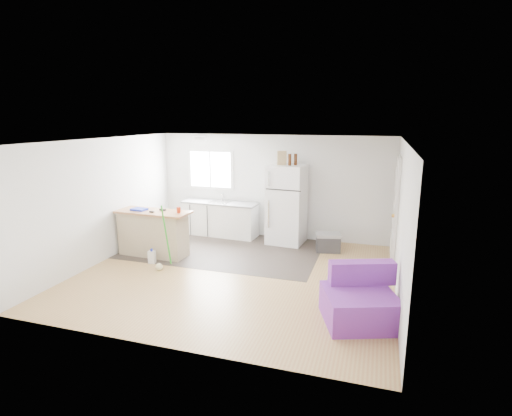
{
  "coord_description": "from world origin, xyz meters",
  "views": [
    {
      "loc": [
        2.38,
        -6.39,
        2.78
      ],
      "look_at": [
        0.17,
        0.7,
        1.09
      ],
      "focal_mm": 28.0,
      "sensor_mm": 36.0,
      "label": 1
    }
  ],
  "objects_px": {
    "mop": "(161,258)",
    "bottle_right": "(296,159)",
    "refrigerator": "(287,204)",
    "purple_seat": "(359,302)",
    "cardboard_box": "(282,158)",
    "blue_tray": "(139,209)",
    "cooler": "(328,242)",
    "bottle_left": "(290,160)",
    "peninsula": "(153,233)",
    "kitchen_cabinets": "(220,218)",
    "red_cup": "(179,210)",
    "cleaner_jug": "(152,257)"
  },
  "relations": [
    {
      "from": "kitchen_cabinets",
      "to": "mop",
      "type": "height_order",
      "value": "mop"
    },
    {
      "from": "kitchen_cabinets",
      "to": "bottle_left",
      "type": "xyz_separation_m",
      "value": [
        1.72,
        -0.22,
        1.48
      ]
    },
    {
      "from": "cooler",
      "to": "kitchen_cabinets",
      "type": "bearing_deg",
      "value": 157.93
    },
    {
      "from": "cleaner_jug",
      "to": "cardboard_box",
      "type": "relative_size",
      "value": 0.99
    },
    {
      "from": "bottle_left",
      "to": "kitchen_cabinets",
      "type": "bearing_deg",
      "value": 172.8
    },
    {
      "from": "purple_seat",
      "to": "cooler",
      "type": "bearing_deg",
      "value": 85.74
    },
    {
      "from": "cooler",
      "to": "blue_tray",
      "type": "relative_size",
      "value": 1.94
    },
    {
      "from": "cooler",
      "to": "bottle_left",
      "type": "relative_size",
      "value": 2.33
    },
    {
      "from": "blue_tray",
      "to": "cardboard_box",
      "type": "relative_size",
      "value": 1.0
    },
    {
      "from": "peninsula",
      "to": "cardboard_box",
      "type": "relative_size",
      "value": 5.14
    },
    {
      "from": "mop",
      "to": "bottle_right",
      "type": "bearing_deg",
      "value": 41.99
    },
    {
      "from": "kitchen_cabinets",
      "to": "mop",
      "type": "xyz_separation_m",
      "value": [
        -0.2,
        -2.43,
        -0.19
      ]
    },
    {
      "from": "purple_seat",
      "to": "cardboard_box",
      "type": "distance_m",
      "value": 4.04
    },
    {
      "from": "cooler",
      "to": "purple_seat",
      "type": "bearing_deg",
      "value": -86.97
    },
    {
      "from": "cooler",
      "to": "blue_tray",
      "type": "distance_m",
      "value": 3.99
    },
    {
      "from": "cleaner_jug",
      "to": "peninsula",
      "type": "bearing_deg",
      "value": 107.19
    },
    {
      "from": "cardboard_box",
      "to": "bottle_left",
      "type": "xyz_separation_m",
      "value": [
        0.2,
        -0.09,
        -0.02
      ]
    },
    {
      "from": "refrigerator",
      "to": "cardboard_box",
      "type": "xyz_separation_m",
      "value": [
        -0.12,
        -0.03,
        1.04
      ]
    },
    {
      "from": "cooler",
      "to": "bottle_left",
      "type": "distance_m",
      "value": 1.94
    },
    {
      "from": "purple_seat",
      "to": "bottle_left",
      "type": "bearing_deg",
      "value": 99.24
    },
    {
      "from": "purple_seat",
      "to": "peninsula",
      "type": "bearing_deg",
      "value": 139.78
    },
    {
      "from": "bottle_right",
      "to": "cleaner_jug",
      "type": "bearing_deg",
      "value": -138.98
    },
    {
      "from": "cooler",
      "to": "cardboard_box",
      "type": "relative_size",
      "value": 1.94
    },
    {
      "from": "refrigerator",
      "to": "bottle_left",
      "type": "relative_size",
      "value": 7.09
    },
    {
      "from": "refrigerator",
      "to": "red_cup",
      "type": "distance_m",
      "value": 2.44
    },
    {
      "from": "bottle_right",
      "to": "refrigerator",
      "type": "bearing_deg",
      "value": 172.37
    },
    {
      "from": "kitchen_cabinets",
      "to": "peninsula",
      "type": "bearing_deg",
      "value": -110.25
    },
    {
      "from": "refrigerator",
      "to": "red_cup",
      "type": "height_order",
      "value": "refrigerator"
    },
    {
      "from": "cleaner_jug",
      "to": "kitchen_cabinets",
      "type": "bearing_deg",
      "value": 67.21
    },
    {
      "from": "mop",
      "to": "blue_tray",
      "type": "height_order",
      "value": "mop"
    },
    {
      "from": "red_cup",
      "to": "cleaner_jug",
      "type": "bearing_deg",
      "value": -129.89
    },
    {
      "from": "blue_tray",
      "to": "bottle_left",
      "type": "xyz_separation_m",
      "value": [
        2.78,
        1.53,
        0.94
      ]
    },
    {
      "from": "peninsula",
      "to": "blue_tray",
      "type": "height_order",
      "value": "blue_tray"
    },
    {
      "from": "refrigerator",
      "to": "blue_tray",
      "type": "relative_size",
      "value": 5.91
    },
    {
      "from": "cooler",
      "to": "peninsula",
      "type": "bearing_deg",
      "value": -171.74
    },
    {
      "from": "purple_seat",
      "to": "bottle_right",
      "type": "relative_size",
      "value": 4.73
    },
    {
      "from": "purple_seat",
      "to": "cardboard_box",
      "type": "xyz_separation_m",
      "value": [
        -1.91,
        3.16,
        1.64
      ]
    },
    {
      "from": "purple_seat",
      "to": "blue_tray",
      "type": "height_order",
      "value": "blue_tray"
    },
    {
      "from": "peninsula",
      "to": "blue_tray",
      "type": "relative_size",
      "value": 5.14
    },
    {
      "from": "bottle_left",
      "to": "blue_tray",
      "type": "bearing_deg",
      "value": -151.11
    },
    {
      "from": "cleaner_jug",
      "to": "cooler",
      "type": "bearing_deg",
      "value": 19.96
    },
    {
      "from": "kitchen_cabinets",
      "to": "red_cup",
      "type": "distance_m",
      "value": 1.84
    },
    {
      "from": "refrigerator",
      "to": "bottle_right",
      "type": "bearing_deg",
      "value": -2.67
    },
    {
      "from": "cooler",
      "to": "cardboard_box",
      "type": "bearing_deg",
      "value": 151.9
    },
    {
      "from": "red_cup",
      "to": "blue_tray",
      "type": "distance_m",
      "value": 0.89
    },
    {
      "from": "bottle_left",
      "to": "cleaner_jug",
      "type": "bearing_deg",
      "value": -138.98
    },
    {
      "from": "purple_seat",
      "to": "mop",
      "type": "distance_m",
      "value": 3.73
    },
    {
      "from": "cooler",
      "to": "bottle_left",
      "type": "xyz_separation_m",
      "value": [
        -0.92,
        0.22,
        1.7
      ]
    },
    {
      "from": "red_cup",
      "to": "bottle_right",
      "type": "bearing_deg",
      "value": 38.93
    },
    {
      "from": "kitchen_cabinets",
      "to": "purple_seat",
      "type": "height_order",
      "value": "kitchen_cabinets"
    }
  ]
}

